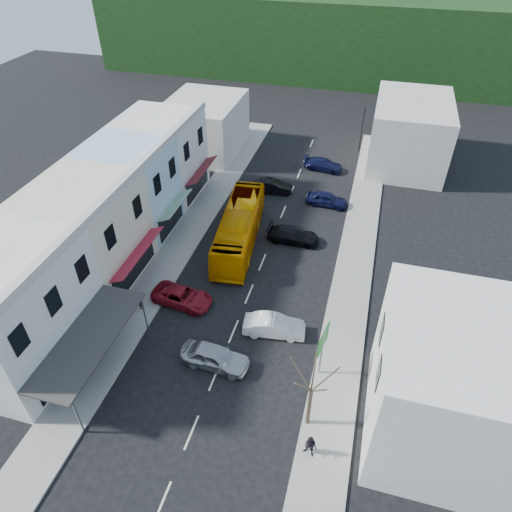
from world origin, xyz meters
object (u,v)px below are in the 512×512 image
at_px(car_white, 274,326).
at_px(traffic_signal, 362,130).
at_px(direction_sign, 322,353).
at_px(bus, 239,228).
at_px(car_red, 182,296).
at_px(pedestrian_left, 140,299).
at_px(car_silver, 215,358).
at_px(pedestrian_right, 310,446).
at_px(street_tree, 311,391).

distance_m(car_white, traffic_signal, 31.12).
height_order(car_white, direction_sign, direction_sign).
xyz_separation_m(bus, direction_sign, (9.03, -12.12, 0.51)).
relative_size(car_red, direction_sign, 1.12).
xyz_separation_m(car_white, car_red, (-7.35, 1.12, 0.00)).
bearing_deg(direction_sign, bus, 137.46).
distance_m(pedestrian_left, direction_sign, 13.89).
height_order(car_red, pedestrian_left, pedestrian_left).
relative_size(pedestrian_left, traffic_signal, 0.32).
height_order(car_silver, traffic_signal, traffic_signal).
bearing_deg(direction_sign, pedestrian_right, -75.50).
xyz_separation_m(car_silver, car_white, (3.04, 3.68, 0.00)).
bearing_deg(car_silver, car_red, 45.71).
bearing_deg(car_red, pedestrian_left, 123.36).
bearing_deg(bus, traffic_signal, 61.91).
bearing_deg(car_white, street_tree, -158.38).
bearing_deg(bus, direction_sign, -59.91).
height_order(bus, car_white, bus).
height_order(bus, traffic_signal, traffic_signal).
distance_m(car_white, direction_sign, 4.65).
bearing_deg(traffic_signal, car_silver, 81.68).
height_order(pedestrian_right, direction_sign, direction_sign).
relative_size(car_white, car_red, 0.96).
distance_m(car_silver, street_tree, 7.47).
distance_m(car_red, pedestrian_left, 3.04).
height_order(pedestrian_left, pedestrian_right, same).
xyz_separation_m(car_white, street_tree, (3.51, -6.29, 2.46)).
bearing_deg(car_white, direction_sign, -133.31).
bearing_deg(car_red, car_white, -92.30).
bearing_deg(car_white, car_silver, 132.91).
height_order(bus, direction_sign, direction_sign).
distance_m(bus, pedestrian_right, 20.03).
relative_size(street_tree, traffic_signal, 1.20).
relative_size(pedestrian_right, street_tree, 0.27).
distance_m(pedestrian_right, street_tree, 2.90).
xyz_separation_m(car_white, pedestrian_right, (3.97, -8.17, 0.30)).
distance_m(car_silver, traffic_signal, 35.18).
bearing_deg(pedestrian_right, street_tree, 121.08).
bearing_deg(traffic_signal, car_white, 86.05).
height_order(car_silver, pedestrian_right, pedestrian_right).
xyz_separation_m(bus, car_silver, (2.38, -13.20, -0.85)).
xyz_separation_m(car_silver, car_red, (-4.30, 4.80, 0.00)).
bearing_deg(car_silver, pedestrian_left, 67.77).
relative_size(pedestrian_right, traffic_signal, 0.32).
xyz_separation_m(pedestrian_left, street_tree, (13.55, -6.03, 2.16)).
xyz_separation_m(car_silver, pedestrian_left, (-7.00, 3.42, 0.30)).
distance_m(bus, street_tree, 18.22).
bearing_deg(car_white, pedestrian_left, 83.95).
distance_m(car_red, pedestrian_right, 14.64).
bearing_deg(bus, pedestrian_right, -68.63).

